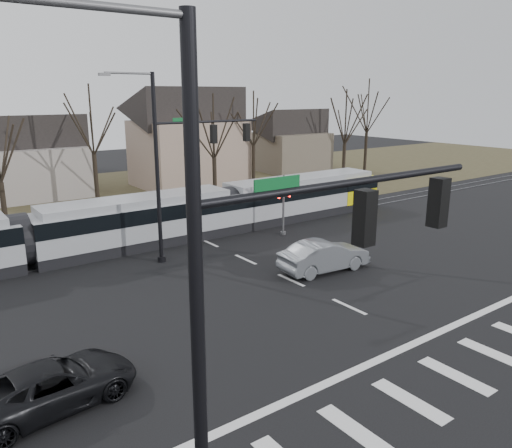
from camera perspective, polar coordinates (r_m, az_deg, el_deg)
ground at (r=21.52m, az=14.51°, el=-10.90°), size 140.00×140.00×0.00m
grass_verge at (r=47.52m, az=-16.57°, el=3.01°), size 140.00×28.00×0.01m
crosswalk at (r=19.56m, az=23.81°, el=-14.46°), size 27.00×2.60×0.01m
stop_line at (r=20.57m, az=18.45°, el=-12.45°), size 28.00×0.35×0.01m
lane_dashes at (r=33.24m, az=-7.12°, el=-1.35°), size 0.18×30.00×0.01m
rail_pair at (r=33.06m, az=-6.95°, el=-1.39°), size 90.00×1.52×0.06m
tram at (r=31.18m, az=-13.52°, el=0.44°), size 40.44×3.00×3.07m
sedan at (r=26.62m, az=7.82°, el=-3.62°), size 2.63×5.32×1.65m
suv at (r=16.79m, az=-22.18°, el=-16.66°), size 3.41×5.50×1.39m
signal_pole_near_left at (r=8.52m, az=2.79°, el=-9.07°), size 9.28×0.44×10.20m
signal_pole_far at (r=27.95m, az=-8.31°, el=7.50°), size 9.28×0.44×10.20m
rail_crossing_signal at (r=32.90m, az=3.16°, el=1.96°), size 1.08×0.36×4.00m
tree_row at (r=42.01m, az=-11.65°, el=8.76°), size 59.20×7.20×10.00m
house_b at (r=49.42m, az=-24.00°, el=7.45°), size 8.64×7.56×7.65m
house_c at (r=51.35m, az=-7.78°, el=10.21°), size 10.80×8.64×10.10m
house_d at (r=61.53m, az=3.89°, el=9.85°), size 8.64×7.56×7.65m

